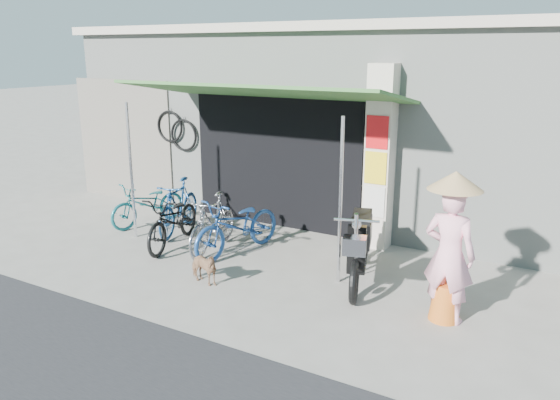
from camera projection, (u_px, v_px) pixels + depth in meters
The scene contains 13 objects.
ground at pixel (257, 288), 7.59m from camera, with size 80.00×80.00×0.00m, color gray.
bicycle_shop at pixel (386, 117), 11.37m from camera, with size 12.30×5.30×3.66m.
shop_pillar at pixel (380, 158), 8.83m from camera, with size 0.42×0.44×3.00m.
awning at pixel (261, 94), 8.72m from camera, with size 4.60×1.88×2.72m.
neighbour_left at pixel (124, 141), 11.81m from camera, with size 2.60×0.06×2.60m, color #6B665B.
bike_teal at pixel (148, 204), 10.23m from camera, with size 0.55×1.56×0.82m, color #176168.
bike_blue at pixel (179, 207), 9.78m from camera, with size 0.45×1.60×0.96m, color navy.
bike_black at pixel (174, 220), 9.11m from camera, with size 0.60×1.71×0.90m, color black.
bike_silver at pixel (213, 223), 8.90m from camera, with size 0.44×1.56×0.94m, color #9B9A9E.
bike_navy at pixel (238, 226), 8.75m from camera, with size 0.63×1.80×0.94m, color navy.
street_dog at pixel (203, 268), 7.66m from camera, with size 0.26×0.58×0.49m, color #986A50.
moped at pixel (359, 246), 7.71m from camera, with size 0.83×1.97×1.14m.
nun at pixel (450, 249), 6.46m from camera, with size 0.64×0.64×1.86m.
Camera 1 is at (3.76, -5.91, 3.20)m, focal length 35.00 mm.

